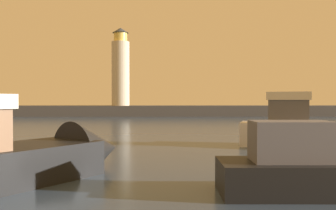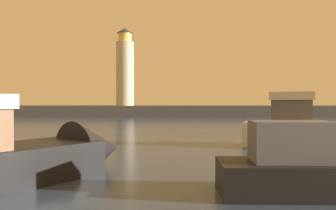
# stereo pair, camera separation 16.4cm
# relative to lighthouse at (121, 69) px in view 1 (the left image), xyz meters

# --- Properties ---
(ground_plane) EXTENTS (220.00, 220.00, 0.00)m
(ground_plane) POSITION_rel_lighthouse_xyz_m (5.83, -25.60, -7.65)
(ground_plane) COLOR #2D3D51
(breakwater) EXTENTS (84.79, 4.63, 1.71)m
(breakwater) POSITION_rel_lighthouse_xyz_m (5.83, -0.00, -6.79)
(breakwater) COLOR #423F3D
(breakwater) RESTS_ON ground_plane
(lighthouse) EXTENTS (2.85, 2.85, 12.54)m
(lighthouse) POSITION_rel_lighthouse_xyz_m (0.00, 0.00, 0.00)
(lighthouse) COLOR beige
(lighthouse) RESTS_ON breakwater
(motorboat_0) EXTENTS (8.10, 4.40, 3.32)m
(motorboat_0) POSITION_rel_lighthouse_xyz_m (15.22, -35.46, -6.68)
(motorboat_0) COLOR silver
(motorboat_0) RESTS_ON ground_plane
(motorboat_3) EXTENTS (7.10, 8.03, 3.41)m
(motorboat_3) POSITION_rel_lighthouse_xyz_m (2.31, -42.65, -6.74)
(motorboat_3) COLOR black
(motorboat_3) RESTS_ON ground_plane
(mooring_buoy) EXTENTS (0.71, 0.71, 0.71)m
(mooring_buoy) POSITION_rel_lighthouse_xyz_m (17.13, -30.73, -7.29)
(mooring_buoy) COLOR #EA5919
(mooring_buoy) RESTS_ON ground_plane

